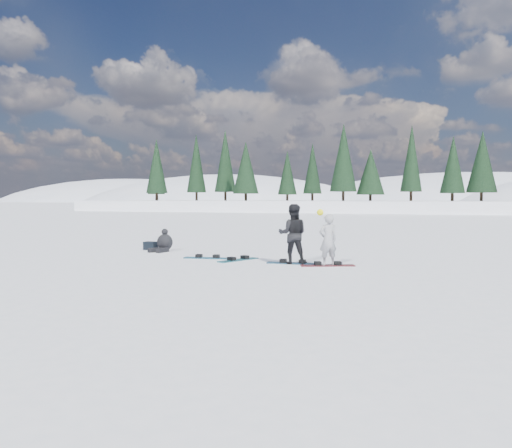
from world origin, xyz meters
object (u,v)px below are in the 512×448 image
(snowboarder_man, at_px, (293,234))
(seated_rider, at_px, (164,243))
(snowboarder_woman, at_px, (328,240))
(gear_bag, at_px, (150,246))
(snowboard_loose_c, at_px, (208,258))
(snowboard_loose_a, at_px, (238,260))

(snowboarder_man, xyz_separation_m, seated_rider, (-5.18, 1.89, -0.55))
(snowboarder_woman, bearing_deg, seated_rider, -55.65)
(seated_rider, bearing_deg, snowboarder_woman, 2.39)
(snowboarder_woman, bearing_deg, snowboarder_man, -46.03)
(snowboarder_man, height_order, gear_bag, snowboarder_man)
(snowboarder_man, xyz_separation_m, snowboard_loose_c, (-2.84, 0.39, -0.85))
(gear_bag, bearing_deg, snowboard_loose_a, -24.68)
(snowboard_loose_a, bearing_deg, seated_rider, 89.52)
(snowboarder_woman, bearing_deg, gear_bag, -55.81)
(seated_rider, bearing_deg, snowboarder_man, 0.57)
(gear_bag, height_order, snowboard_loose_a, gear_bag)
(seated_rider, distance_m, gear_bag, 0.76)
(snowboarder_man, relative_size, snowboard_loose_a, 1.15)
(seated_rider, height_order, gear_bag, seated_rider)
(snowboard_loose_a, bearing_deg, snowboarder_woman, -72.93)
(gear_bag, bearing_deg, seated_rider, -19.78)
(snowboarder_man, distance_m, snowboard_loose_a, 1.97)
(snowboard_loose_a, bearing_deg, gear_bag, 90.48)
(seated_rider, distance_m, snowboard_loose_c, 2.79)
(snowboarder_woman, height_order, gear_bag, snowboarder_woman)
(snowboarder_man, bearing_deg, snowboard_loose_c, -20.25)
(snowboarder_woman, relative_size, snowboard_loose_a, 1.06)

